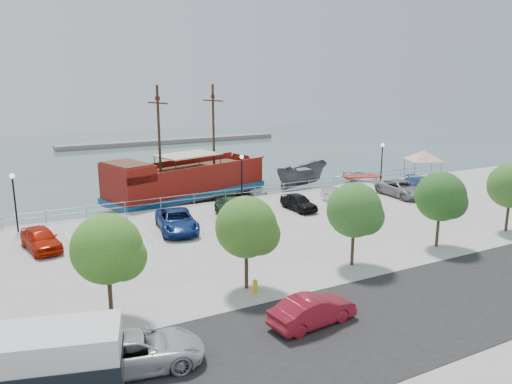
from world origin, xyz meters
name	(u,v)px	position (x,y,z in m)	size (l,w,h in m)	color
ground	(279,233)	(0.00, 0.00, -1.00)	(160.00, 160.00, 0.00)	#3E5854
street	(444,301)	(0.00, -16.00, 0.01)	(100.00, 8.00, 0.04)	black
sidewalk	(365,262)	(0.00, -10.00, 0.01)	(100.00, 4.00, 0.05)	#A6A39D
seawall_railing	(236,194)	(0.00, 7.80, 0.53)	(50.00, 0.06, 1.00)	gray
far_shore	(172,141)	(10.00, 55.00, -0.60)	(40.00, 3.00, 0.80)	gray
pirate_ship	(198,180)	(-1.50, 13.12, 0.95)	(18.82, 9.88, 11.65)	maroon
patrol_boat	(302,178)	(9.97, 12.06, 0.31)	(2.54, 6.76, 2.62)	#4D4F54
speedboat	(362,180)	(16.73, 10.24, -0.30)	(4.82, 6.75, 1.40)	silver
dock_west	(55,227)	(-15.27, 9.20, -0.79)	(7.27, 2.08, 0.42)	gray
dock_mid	(305,195)	(8.45, 9.20, -0.78)	(7.71, 2.20, 0.44)	slate
dock_east	(359,187)	(15.45, 9.20, -0.78)	(7.79, 2.23, 0.45)	gray
canopy_tent	(424,151)	(20.77, 5.42, 3.34)	(6.01, 6.01, 3.84)	slate
street_van	(138,351)	(-14.96, -14.54, 0.71)	(2.36, 5.11, 1.42)	#B7BABD
street_sedan	(313,310)	(-7.15, -14.87, 0.69)	(1.45, 4.16, 1.37)	maroon
shuttle_bus	(18,368)	(-19.09, -14.50, 1.20)	(7.42, 4.30, 2.47)	silver
fire_hydrant	(255,286)	(-7.91, -10.80, 0.44)	(0.28, 0.28, 0.80)	yellow
lamp_post_left	(14,192)	(-18.00, 6.50, 2.94)	(0.36, 0.36, 4.28)	black
lamp_post_mid	(242,170)	(0.00, 6.50, 2.94)	(0.36, 0.36, 4.28)	black
lamp_post_right	(382,156)	(16.00, 6.50, 2.94)	(0.36, 0.36, 4.28)	black
tree_b	(111,251)	(-14.85, -10.07, 3.30)	(3.30, 3.20, 5.00)	#473321
tree_c	(249,229)	(-7.85, -10.07, 3.30)	(3.30, 3.20, 5.00)	#473321
tree_d	(357,212)	(-0.85, -10.07, 3.30)	(3.30, 3.20, 5.00)	#473321
tree_e	(443,198)	(6.15, -10.07, 3.30)	(3.30, 3.20, 5.00)	#473321
parked_car_a	(41,239)	(-16.89, 1.62, 0.74)	(1.76, 4.37, 1.49)	#B31904
parked_car_b	(116,228)	(-12.14, 1.43, 0.79)	(1.68, 4.82, 1.59)	#B3BBC9
parked_car_c	(177,221)	(-7.84, 1.34, 0.76)	(2.53, 5.49, 1.52)	navy
parked_car_d	(237,209)	(-2.59, 2.23, 0.76)	(2.14, 5.26, 1.53)	#275538
parked_car_e	(299,202)	(3.08, 2.08, 0.68)	(1.60, 3.98, 1.35)	black
parked_car_f	(345,195)	(7.69, 1.77, 0.80)	(1.68, 4.83, 1.59)	silver
parked_car_g	(401,188)	(14.14, 1.64, 0.74)	(2.47, 5.35, 1.49)	gray
parked_car_h	(425,185)	(17.50, 2.00, 0.68)	(1.89, 4.65, 1.35)	#375BA0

